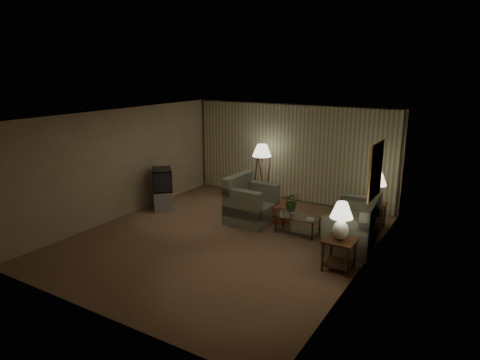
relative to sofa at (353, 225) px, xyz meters
name	(u,v)px	position (x,y,z in m)	size (l,w,h in m)	color
ground	(224,238)	(-2.50, -1.21, -0.41)	(7.00, 7.00, 0.00)	#8A684C
room_shell	(259,150)	(-2.48, 0.30, 1.34)	(6.04, 7.02, 2.72)	beige
sofa	(353,225)	(0.00, 0.00, 0.00)	(2.01, 1.29, 0.81)	gray
armchair	(251,204)	(-2.50, 0.01, 0.04)	(1.12, 1.06, 0.90)	gray
side_table_near	(339,249)	(0.15, -1.35, 0.01)	(0.56, 0.56, 0.60)	#361F0E
side_table_far	(375,211)	(0.15, 1.25, -0.01)	(0.47, 0.40, 0.60)	#361F0E
table_lamp_near	(341,218)	(0.15, -1.35, 0.62)	(0.42, 0.42, 0.72)	white
table_lamp_far	(377,185)	(0.15, 1.25, 0.61)	(0.41, 0.41, 0.71)	white
coffee_table	(297,222)	(-1.24, -0.10, -0.13)	(1.03, 0.56, 0.41)	silver
tv_cabinet	(163,199)	(-5.05, -0.29, -0.16)	(0.89, 0.90, 0.50)	#9E9EA0
crt_tv	(162,179)	(-5.05, -0.29, 0.39)	(0.82, 0.83, 0.58)	black
floor_lamp	(262,172)	(-3.10, 1.63, 0.44)	(0.52, 0.52, 1.62)	#361F0E
ottoman	(278,212)	(-1.98, 0.44, -0.19)	(0.64, 0.64, 0.43)	#A95439
vase	(292,212)	(-1.39, -0.10, 0.08)	(0.14, 0.14, 0.14)	silver
flowers	(292,200)	(-1.39, -0.10, 0.38)	(0.40, 0.35, 0.45)	#3D652D
book	(306,219)	(-0.99, -0.20, 0.02)	(0.17, 0.23, 0.02)	olive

